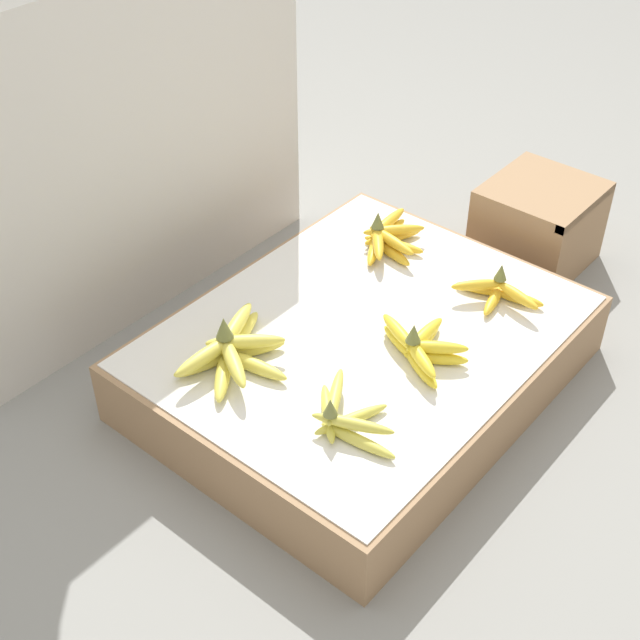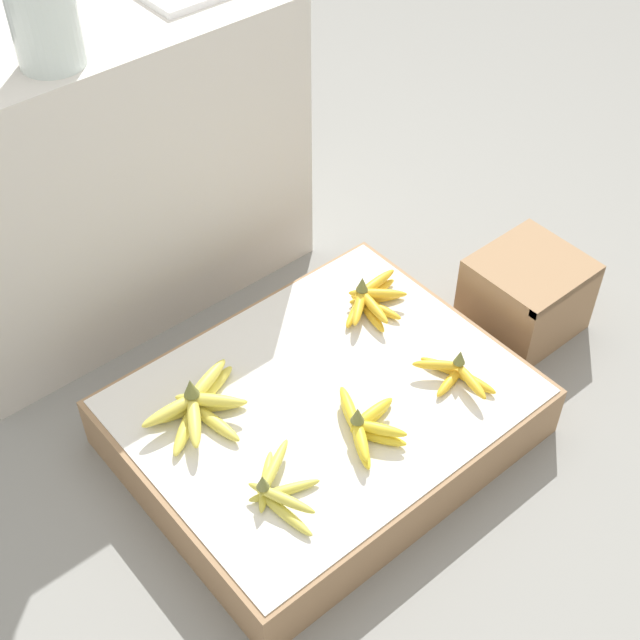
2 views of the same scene
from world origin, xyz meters
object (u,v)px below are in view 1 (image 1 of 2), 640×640
(banana_bunch_front_midleft, at_px, (420,347))
(banana_bunch_middle_left, at_px, (232,351))
(banana_bunch_middle_midright, at_px, (387,238))
(banana_bunch_front_left, at_px, (344,418))
(wooden_crate, at_px, (538,225))
(banana_bunch_front_midright, at_px, (498,292))

(banana_bunch_front_midleft, relative_size, banana_bunch_middle_left, 0.78)
(banana_bunch_middle_midright, bearing_deg, banana_bunch_front_left, -150.98)
(wooden_crate, xyz_separation_m, banana_bunch_front_midleft, (-0.68, -0.09, 0.07))
(banana_bunch_front_left, bearing_deg, banana_bunch_front_midright, -1.78)
(banana_bunch_middle_left, relative_size, banana_bunch_middle_midright, 1.23)
(banana_bunch_middle_left, bearing_deg, banana_bunch_front_midright, -30.10)
(banana_bunch_front_midleft, bearing_deg, banana_bunch_middle_midright, 45.98)
(banana_bunch_front_left, distance_m, banana_bunch_front_midright, 0.54)
(banana_bunch_front_midright, height_order, banana_bunch_middle_midright, banana_bunch_middle_midright)
(banana_bunch_middle_midright, bearing_deg, banana_bunch_front_midleft, -134.02)
(wooden_crate, distance_m, banana_bunch_front_midright, 0.43)
(banana_bunch_middle_left, height_order, banana_bunch_middle_midright, banana_bunch_middle_left)
(banana_bunch_front_midright, bearing_deg, wooden_crate, 15.53)
(banana_bunch_front_midleft, xyz_separation_m, banana_bunch_middle_left, (-0.26, 0.29, 0.00))
(banana_bunch_front_left, relative_size, banana_bunch_middle_midright, 1.03)
(banana_bunch_front_left, height_order, banana_bunch_middle_left, banana_bunch_middle_left)
(wooden_crate, relative_size, banana_bunch_middle_midright, 1.22)
(banana_bunch_front_midright, distance_m, banana_bunch_middle_midright, 0.32)
(banana_bunch_front_midleft, height_order, banana_bunch_front_midright, banana_bunch_front_midleft)
(wooden_crate, xyz_separation_m, banana_bunch_front_midright, (-0.41, -0.11, 0.07))
(banana_bunch_front_left, relative_size, banana_bunch_middle_left, 0.83)
(banana_bunch_front_midright, relative_size, banana_bunch_middle_left, 0.75)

